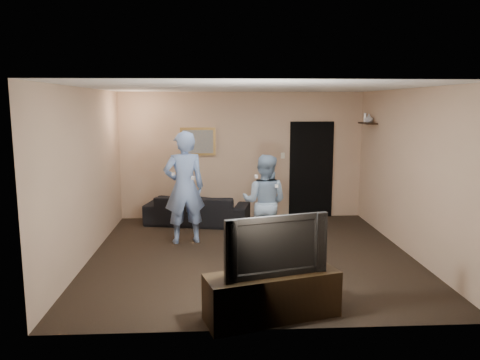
{
  "coord_description": "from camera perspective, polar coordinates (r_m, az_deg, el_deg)",
  "views": [
    {
      "loc": [
        -0.56,
        -7.1,
        2.36
      ],
      "look_at": [
        -0.16,
        0.3,
        1.15
      ],
      "focal_mm": 35.0,
      "sensor_mm": 36.0,
      "label": 1
    }
  ],
  "objects": [
    {
      "name": "throw_pillow",
      "position": [
        9.29,
        -6.63,
        -2.47
      ],
      "size": [
        0.44,
        0.26,
        0.42
      ],
      "primitive_type": "cube",
      "rotation": [
        0.0,
        0.0,
        0.33
      ],
      "color": "#1B5343",
      "rests_on": "sofa"
    },
    {
      "name": "television",
      "position": [
        5.15,
        4.01,
        -7.74
      ],
      "size": [
        1.17,
        0.47,
        0.68
      ],
      "primitive_type": "imported",
      "rotation": [
        0.0,
        0.0,
        0.28
      ],
      "color": "black",
      "rests_on": "tv_console"
    },
    {
      "name": "wii_player_left",
      "position": [
        7.98,
        -6.8,
        -0.92
      ],
      "size": [
        0.79,
        0.61,
        1.91
      ],
      "color": "#7E9FDB",
      "rests_on": "ground"
    },
    {
      "name": "painting_canvas",
      "position": [
        9.59,
        -5.16,
        4.69
      ],
      "size": [
        0.62,
        0.01,
        0.47
      ],
      "primitive_type": "cube",
      "color": "slate",
      "rests_on": "painting_frame"
    },
    {
      "name": "ceiling",
      "position": [
        7.13,
        1.42,
        11.2
      ],
      "size": [
        5.0,
        5.0,
        0.04
      ],
      "primitive_type": "cube",
      "color": "silver",
      "rests_on": "wall_back"
    },
    {
      "name": "tv_console",
      "position": [
        5.36,
        3.93,
        -13.93
      ],
      "size": [
        1.57,
        0.87,
        0.53
      ],
      "primitive_type": "cube",
      "rotation": [
        0.0,
        0.0,
        0.28
      ],
      "color": "black",
      "rests_on": "ground"
    },
    {
      "name": "wall_shelf",
      "position": [
        9.39,
        15.31,
        6.69
      ],
      "size": [
        0.2,
        0.6,
        0.03
      ],
      "primitive_type": "cube",
      "color": "black",
      "rests_on": "wall_right"
    },
    {
      "name": "wall_front",
      "position": [
        4.76,
        3.75,
        -3.63
      ],
      "size": [
        5.0,
        0.04,
        2.6
      ],
      "primitive_type": "cube",
      "color": "tan",
      "rests_on": "ground"
    },
    {
      "name": "doorway",
      "position": [
        9.88,
        8.66,
        1.25
      ],
      "size": [
        0.9,
        0.06,
        2.0
      ],
      "primitive_type": "cube",
      "color": "black",
      "rests_on": "ground"
    },
    {
      "name": "wall_left",
      "position": [
        7.44,
        -18.2,
        0.61
      ],
      "size": [
        0.04,
        5.0,
        2.6
      ],
      "primitive_type": "cube",
      "color": "tan",
      "rests_on": "ground"
    },
    {
      "name": "wii_player_right",
      "position": [
        7.62,
        3.02,
        -2.72
      ],
      "size": [
        0.91,
        0.8,
        1.56
      ],
      "color": "#7E9AB8",
      "rests_on": "ground"
    },
    {
      "name": "sofa",
      "position": [
        9.31,
        -5.2,
        -3.59
      ],
      "size": [
        2.13,
        1.18,
        0.59
      ],
      "primitive_type": "imported",
      "rotation": [
        0.0,
        0.0,
        2.93
      ],
      "color": "black",
      "rests_on": "ground"
    },
    {
      "name": "painting_frame",
      "position": [
        9.61,
        -5.15,
        4.7
      ],
      "size": [
        0.72,
        0.05,
        0.57
      ],
      "primitive_type": "cube",
      "color": "olive",
      "rests_on": "wall_back"
    },
    {
      "name": "wall_back",
      "position": [
        9.68,
        0.22,
        2.98
      ],
      "size": [
        5.0,
        0.04,
        2.6
      ],
      "primitive_type": "cube",
      "color": "tan",
      "rests_on": "ground"
    },
    {
      "name": "shelf_vase",
      "position": [
        9.33,
        15.44,
        7.27
      ],
      "size": [
        0.18,
        0.18,
        0.17
      ],
      "primitive_type": "imported",
      "rotation": [
        0.0,
        0.0,
        0.12
      ],
      "color": "#BCBBC1",
      "rests_on": "wall_shelf"
    },
    {
      "name": "light_switch",
      "position": [
        9.74,
        5.24,
        2.98
      ],
      "size": [
        0.08,
        0.02,
        0.12
      ],
      "primitive_type": "cube",
      "color": "silver",
      "rests_on": "wall_back"
    },
    {
      "name": "ground",
      "position": [
        7.51,
        1.34,
        -9.06
      ],
      "size": [
        5.0,
        5.0,
        0.0
      ],
      "primitive_type": "plane",
      "color": "black",
      "rests_on": "ground"
    },
    {
      "name": "wall_right",
      "position": [
        7.81,
        20.0,
        0.9
      ],
      "size": [
        0.04,
        5.0,
        2.6
      ],
      "primitive_type": "cube",
      "color": "tan",
      "rests_on": "ground"
    },
    {
      "name": "shelf_figurine",
      "position": [
        9.55,
        15.01,
        7.37
      ],
      "size": [
        0.06,
        0.06,
        0.18
      ],
      "primitive_type": "cylinder",
      "color": "silver",
      "rests_on": "wall_shelf"
    }
  ]
}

